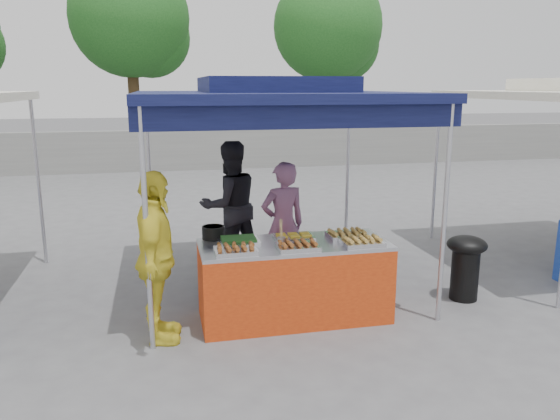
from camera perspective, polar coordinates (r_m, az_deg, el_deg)
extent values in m
plane|color=#5B5B5D|center=(6.16, 1.23, -10.80)|extent=(80.00, 80.00, 0.00)
cube|color=gray|center=(16.64, -7.85, 6.28)|extent=(40.00, 0.25, 1.20)
cylinder|color=silver|center=(5.15, -13.77, -2.38)|extent=(0.05, 0.05, 2.30)
cylinder|color=silver|center=(5.89, 16.81, -0.67)|extent=(0.05, 0.05, 2.30)
cylinder|color=silver|center=(8.09, -13.44, 3.10)|extent=(0.05, 0.05, 2.30)
cylinder|color=silver|center=(8.58, 7.06, 3.90)|extent=(0.05, 0.05, 2.30)
cube|color=#101541|center=(6.62, -0.77, 11.80)|extent=(3.20, 3.20, 0.10)
cube|color=#101541|center=(6.62, -0.77, 12.93)|extent=(1.65, 1.65, 0.18)
cube|color=#101541|center=(5.17, 2.69, 9.83)|extent=(3.20, 0.04, 0.25)
cylinder|color=silver|center=(8.25, -23.90, 2.54)|extent=(0.05, 0.05, 2.30)
cylinder|color=silver|center=(9.18, 15.94, 4.09)|extent=(0.05, 0.05, 2.30)
cylinder|color=#412E19|center=(18.88, -14.98, 11.20)|extent=(0.36, 0.36, 4.13)
sphere|color=#235E1F|center=(18.99, -15.45, 18.86)|extent=(3.78, 3.78, 3.78)
sphere|color=#235E1F|center=(19.12, -13.43, 17.14)|extent=(2.60, 2.60, 2.60)
cylinder|color=#412E19|center=(19.04, 4.88, 11.31)|extent=(0.36, 0.36, 3.94)
sphere|color=#235E1F|center=(19.13, 5.02, 18.58)|extent=(3.61, 3.61, 3.61)
sphere|color=#235E1F|center=(19.46, 6.56, 16.79)|extent=(2.48, 2.48, 2.48)
cube|color=#C43A11|center=(5.92, 1.49, -7.58)|extent=(2.00, 0.80, 0.81)
cube|color=silver|center=(5.78, 1.51, -3.63)|extent=(2.00, 0.80, 0.04)
cube|color=silver|center=(5.43, -4.64, -4.30)|extent=(0.42, 0.30, 0.05)
cube|color=brown|center=(5.42, -4.64, -3.92)|extent=(0.35, 0.25, 0.02)
cube|color=silver|center=(5.54, 1.85, -3.89)|extent=(0.42, 0.30, 0.05)
cube|color=brown|center=(5.53, 1.85, -3.52)|extent=(0.35, 0.25, 0.02)
cube|color=silver|center=(5.75, 8.58, -3.42)|extent=(0.42, 0.30, 0.05)
cube|color=#B1883C|center=(5.74, 8.59, -3.06)|extent=(0.35, 0.25, 0.02)
cube|color=silver|center=(5.73, -4.34, -3.36)|extent=(0.42, 0.30, 0.05)
cube|color=#23581E|center=(5.72, -4.34, -3.00)|extent=(0.35, 0.25, 0.02)
cube|color=silver|center=(5.87, 1.43, -2.93)|extent=(0.42, 0.30, 0.05)
cube|color=gold|center=(5.86, 1.43, -2.58)|extent=(0.35, 0.25, 0.02)
cube|color=silver|center=(6.01, 7.04, -2.66)|extent=(0.42, 0.30, 0.05)
cube|color=#B1883C|center=(6.00, 7.04, -2.32)|extent=(0.35, 0.25, 0.02)
cylinder|color=black|center=(5.95, -6.99, -2.35)|extent=(0.24, 0.24, 0.14)
cylinder|color=silver|center=(5.61, 0.15, -3.39)|extent=(0.08, 0.08, 0.10)
cylinder|color=black|center=(6.81, 18.74, -6.34)|extent=(0.32, 0.32, 0.62)
ellipsoid|color=black|center=(6.71, 18.96, -3.41)|extent=(0.46, 0.46, 0.21)
cube|color=#142CA4|center=(6.63, -4.39, -7.82)|extent=(0.45, 0.32, 0.27)
cube|color=#142CA4|center=(6.82, 2.92, -7.22)|extent=(0.44, 0.31, 0.26)
cube|color=#142CA4|center=(6.74, 2.95, -5.16)|extent=(0.42, 0.29, 0.25)
imported|color=#8B587C|center=(6.74, 0.32, -1.59)|extent=(0.64, 0.48, 1.58)
imported|color=black|center=(7.45, -5.24, 0.46)|extent=(1.01, 0.89, 1.76)
imported|color=yellow|center=(5.40, -12.81, -4.95)|extent=(0.49, 1.03, 1.70)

